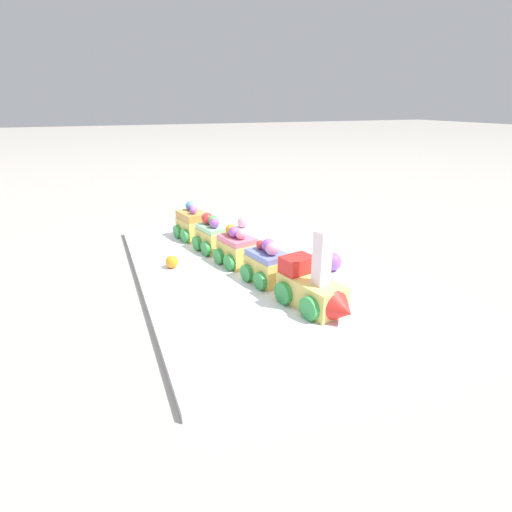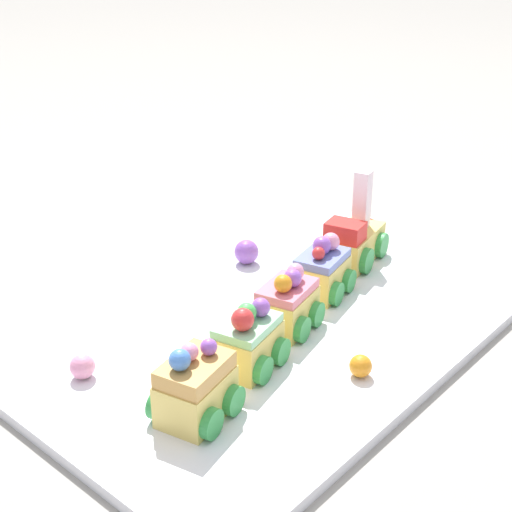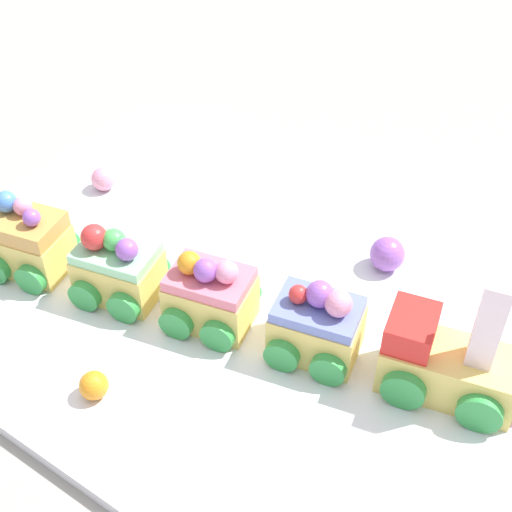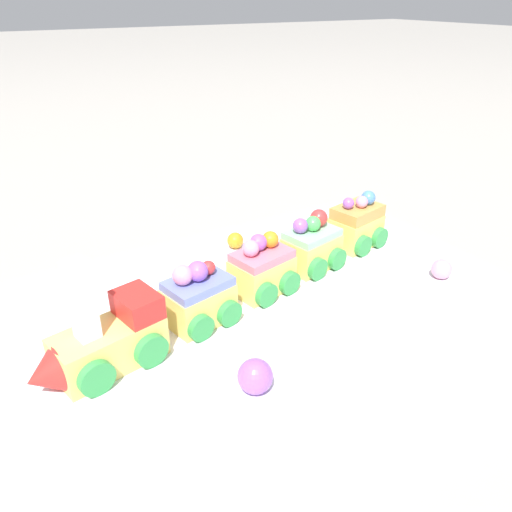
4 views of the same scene
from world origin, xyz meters
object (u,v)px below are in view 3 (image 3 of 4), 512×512
object	(u,v)px
cake_car_strawberry	(210,296)
gumball_pink	(103,179)
cake_car_mint	(118,269)
cake_car_caramel	(28,242)
gumball_orange	(94,385)
cake_car_blueberry	(317,326)
gumball_purple	(387,254)
cake_train_locomotive	(460,367)

from	to	relation	value
cake_car_strawberry	gumball_pink	distance (m)	0.22
cake_car_mint	cake_car_caramel	bearing A→B (deg)	179.66
cake_car_strawberry	gumball_pink	size ratio (longest dim) A/B	3.12
cake_car_mint	gumball_orange	world-z (taller)	cake_car_mint
cake_car_caramel	cake_car_blueberry	bearing A→B (deg)	-0.06
cake_car_caramel	gumball_purple	bearing A→B (deg)	21.66
cake_car_mint	cake_car_caramel	world-z (taller)	cake_car_caramel
cake_car_strawberry	gumball_pink	xyz separation A→B (m)	(-0.20, 0.08, -0.01)
gumball_orange	cake_car_mint	bearing A→B (deg)	122.33
cake_car_caramel	cake_car_mint	bearing A→B (deg)	-0.34
cake_car_strawberry	cake_car_caramel	size ratio (longest dim) A/B	1.00
cake_train_locomotive	cake_car_mint	bearing A→B (deg)	-179.92
cake_car_strawberry	gumball_purple	xyz separation A→B (m)	(0.09, 0.14, -0.01)
cake_train_locomotive	gumball_orange	distance (m)	0.27
gumball_orange	gumball_purple	bearing A→B (deg)	65.53
cake_car_strawberry	cake_car_mint	xyz separation A→B (m)	(-0.08, -0.02, 0.00)
gumball_purple	gumball_pink	bearing A→B (deg)	-169.46
gumball_pink	cake_car_caramel	bearing A→B (deg)	-76.01
cake_car_mint	cake_train_locomotive	bearing A→B (deg)	0.08
gumball_pink	cake_car_strawberry	bearing A→B (deg)	-22.94
cake_car_caramel	gumball_orange	bearing A→B (deg)	-39.09
cake_train_locomotive	cake_car_mint	distance (m)	0.28
cake_car_blueberry	cake_car_caramel	size ratio (longest dim) A/B	1.00
cake_car_strawberry	gumball_pink	bearing A→B (deg)	144.50
cake_car_mint	gumball_pink	size ratio (longest dim) A/B	3.12
cake_train_locomotive	cake_car_blueberry	distance (m)	0.11
cake_train_locomotive	cake_car_mint	world-z (taller)	cake_train_locomotive
cake_train_locomotive	gumball_purple	world-z (taller)	cake_train_locomotive
cake_train_locomotive	cake_car_strawberry	size ratio (longest dim) A/B	1.71
cake_car_caramel	gumball_orange	distance (m)	0.16
cake_train_locomotive	cake_car_strawberry	world-z (taller)	cake_train_locomotive
cake_car_blueberry	gumball_pink	xyz separation A→B (m)	(-0.29, 0.06, -0.01)
cake_car_caramel	gumball_purple	size ratio (longest dim) A/B	2.44
cake_car_blueberry	gumball_purple	world-z (taller)	cake_car_blueberry
cake_car_mint	gumball_purple	world-z (taller)	cake_car_mint
cake_car_blueberry	gumball_orange	bearing A→B (deg)	-143.30
cake_car_blueberry	cake_car_caramel	world-z (taller)	cake_car_caramel
cake_car_blueberry	cake_car_mint	bearing A→B (deg)	-179.91
cake_car_blueberry	cake_car_mint	size ratio (longest dim) A/B	1.00
cake_car_caramel	gumball_orange	size ratio (longest dim) A/B	3.45
cake_car_strawberry	gumball_orange	distance (m)	0.11
gumball_purple	gumball_pink	size ratio (longest dim) A/B	1.28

